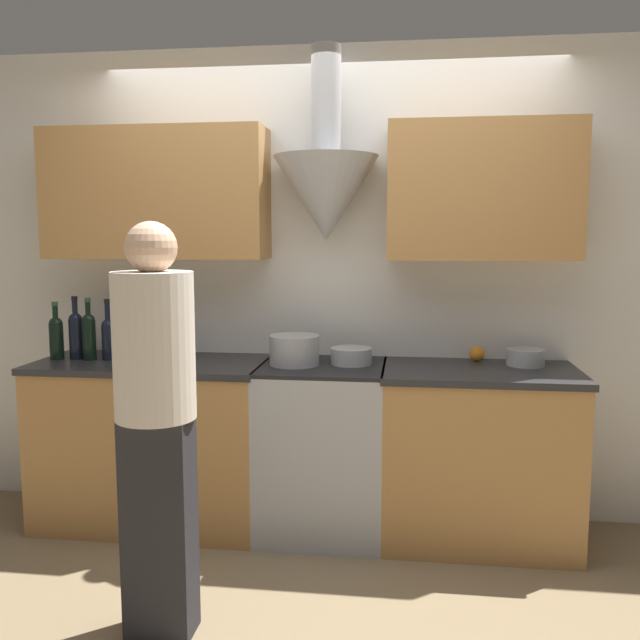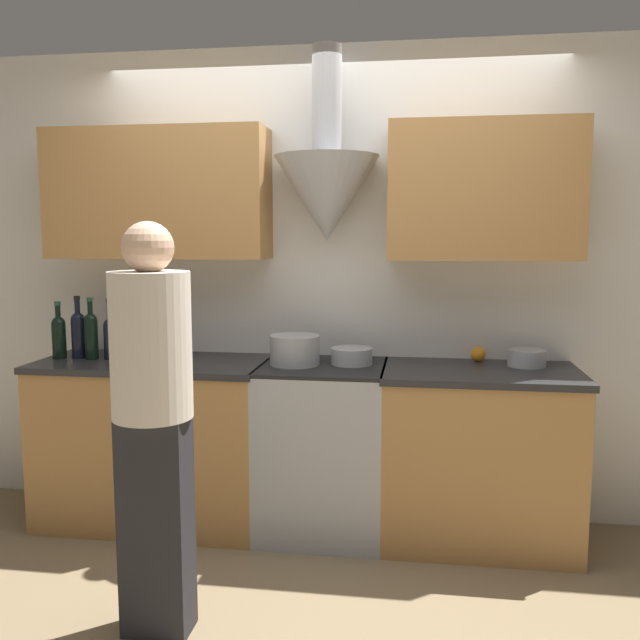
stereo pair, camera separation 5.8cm
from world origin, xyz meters
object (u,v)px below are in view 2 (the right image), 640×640
stove_range (323,448)px  wine_bottle_2 (91,333)px  wine_bottle_1 (78,332)px  wine_bottle_3 (110,336)px  wine_bottle_0 (59,335)px  mixing_bowl (352,356)px  orange_fruit (478,354)px  wine_bottle_5 (144,336)px  wine_bottle_4 (128,335)px  stock_pot (295,350)px  person_foreground_left (153,410)px  saucepan (527,358)px

stove_range → wine_bottle_2: bearing=-179.3°
wine_bottle_1 → wine_bottle_3: (0.19, -0.01, -0.01)m
wine_bottle_0 → mixing_bowl: bearing=2.3°
wine_bottle_1 → orange_fruit: size_ratio=4.36×
wine_bottle_0 → wine_bottle_5: (0.49, 0.01, 0.00)m
mixing_bowl → stove_range: bearing=-163.0°
wine_bottle_2 → wine_bottle_4: (0.20, 0.01, -0.01)m
wine_bottle_4 → stock_pot: size_ratio=1.33×
orange_fruit → person_foreground_left: person_foreground_left is taller
wine_bottle_2 → wine_bottle_5: bearing=0.4°
stove_range → saucepan: (1.05, 0.13, 0.49)m
stove_range → wine_bottle_1: 1.49m
wine_bottle_5 → person_foreground_left: size_ratio=0.21×
orange_fruit → saucepan: (0.24, -0.10, 0.00)m
wine_bottle_2 → wine_bottle_4: wine_bottle_4 is taller
wine_bottle_0 → wine_bottle_3: 0.29m
wine_bottle_3 → wine_bottle_2: bearing=-171.0°
stock_pot → saucepan: size_ratio=1.33×
wine_bottle_0 → wine_bottle_2: 0.19m
wine_bottle_2 → mixing_bowl: (1.42, 0.06, -0.10)m
mixing_bowl → person_foreground_left: size_ratio=0.13×
wine_bottle_3 → stock_pot: wine_bottle_3 is taller
wine_bottle_1 → orange_fruit: (2.18, 0.21, -0.10)m
wine_bottle_4 → saucepan: bearing=3.5°
wine_bottle_2 → wine_bottle_3: bearing=9.0°
wine_bottle_2 → saucepan: bearing=3.5°
wine_bottle_1 → wine_bottle_5: size_ratio=1.01×
stove_range → mixing_bowl: mixing_bowl is taller
wine_bottle_1 → wine_bottle_5: bearing=-3.1°
wine_bottle_3 → wine_bottle_5: bearing=-3.9°
saucepan → wine_bottle_1: bearing=-177.2°
stove_range → orange_fruit: orange_fruit is taller
mixing_bowl → wine_bottle_1: bearing=-178.6°
wine_bottle_2 → mixing_bowl: bearing=2.4°
wine_bottle_1 → stock_pot: bearing=-1.0°
orange_fruit → saucepan: bearing=-22.2°
orange_fruit → person_foreground_left: bearing=-136.8°
wine_bottle_4 → orange_fruit: wine_bottle_4 is taller
wine_bottle_5 → wine_bottle_4: bearing=175.3°
wine_bottle_2 → saucepan: 2.34m
stove_range → wine_bottle_1: (-1.36, 0.01, 0.59)m
wine_bottle_4 → stock_pot: bearing=-0.4°
wine_bottle_4 → wine_bottle_5: wine_bottle_4 is taller
saucepan → person_foreground_left: (-1.57, -1.15, -0.04)m
wine_bottle_3 → stock_pot: 1.03m
wine_bottle_0 → orange_fruit: (2.28, 0.24, -0.09)m
stove_range → mixing_bowl: size_ratio=4.16×
wine_bottle_3 → wine_bottle_5: (0.20, -0.01, 0.01)m
wine_bottle_5 → saucepan: (2.02, 0.14, -0.09)m
wine_bottle_1 → mixing_bowl: wine_bottle_1 is taller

